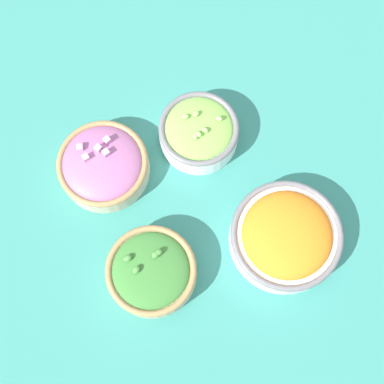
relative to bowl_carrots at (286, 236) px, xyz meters
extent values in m
plane|color=#337F75|center=(0.16, -0.11, -0.04)|extent=(3.00, 3.00, 0.00)
cylinder|color=white|center=(0.00, 0.00, -0.01)|extent=(0.21, 0.21, 0.05)
torus|color=slate|center=(0.00, 0.00, 0.01)|extent=(0.21, 0.21, 0.01)
ellipsoid|color=orange|center=(0.00, 0.00, 0.01)|extent=(0.17, 0.17, 0.06)
cylinder|color=beige|center=(0.32, -0.19, -0.02)|extent=(0.18, 0.18, 0.04)
torus|color=#997A4C|center=(0.32, -0.19, 0.01)|extent=(0.18, 0.18, 0.01)
ellipsoid|color=#9E5B8E|center=(0.32, -0.19, 0.01)|extent=(0.15, 0.15, 0.04)
cube|color=#C699C1|center=(0.35, -0.22, 0.03)|extent=(0.01, 0.01, 0.01)
cube|color=#C699C1|center=(0.32, -0.22, 0.03)|extent=(0.02, 0.02, 0.01)
cube|color=#C699C1|center=(0.30, -0.20, 0.03)|extent=(0.02, 0.02, 0.01)
cube|color=#C699C1|center=(0.34, -0.20, 0.03)|extent=(0.02, 0.02, 0.01)
cube|color=#C699C1|center=(0.30, -0.23, 0.03)|extent=(0.02, 0.02, 0.01)
cylinder|color=white|center=(0.12, -0.23, -0.01)|extent=(0.16, 0.16, 0.05)
torus|color=slate|center=(0.12, -0.23, 0.01)|extent=(0.16, 0.16, 0.01)
ellipsoid|color=#7ABC4C|center=(0.12, -0.23, 0.01)|extent=(0.13, 0.13, 0.03)
ellipsoid|color=#99D166|center=(0.14, -0.21, 0.03)|extent=(0.01, 0.01, 0.01)
ellipsoid|color=#99D166|center=(0.13, -0.25, 0.03)|extent=(0.02, 0.02, 0.01)
ellipsoid|color=#99D166|center=(0.12, -0.22, 0.03)|extent=(0.02, 0.02, 0.01)
ellipsoid|color=#99D166|center=(0.13, -0.21, 0.03)|extent=(0.02, 0.02, 0.01)
ellipsoid|color=#99D166|center=(0.15, -0.25, 0.03)|extent=(0.01, 0.01, 0.01)
ellipsoid|color=#99D166|center=(0.08, -0.24, 0.03)|extent=(0.02, 0.01, 0.01)
cylinder|color=beige|center=(0.25, 0.02, -0.01)|extent=(0.17, 0.17, 0.05)
torus|color=#997A4C|center=(0.25, 0.02, 0.01)|extent=(0.17, 0.17, 0.01)
ellipsoid|color=#387533|center=(0.25, 0.02, 0.01)|extent=(0.14, 0.14, 0.03)
ellipsoid|color=#47893D|center=(0.28, 0.02, 0.03)|extent=(0.02, 0.02, 0.01)
ellipsoid|color=#47893D|center=(0.24, 0.00, 0.03)|extent=(0.02, 0.02, 0.01)
ellipsoid|color=#47893D|center=(0.29, 0.00, 0.03)|extent=(0.02, 0.02, 0.01)
ellipsoid|color=#47893D|center=(0.24, 0.00, 0.03)|extent=(0.02, 0.02, 0.01)
camera|label=1|loc=(0.20, 0.16, 0.97)|focal=50.00mm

